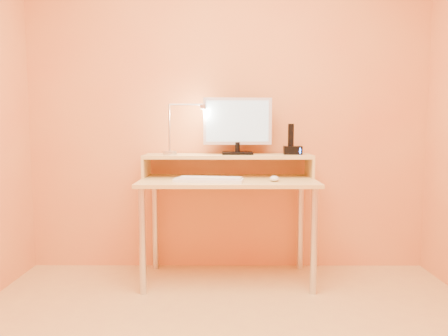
{
  "coord_description": "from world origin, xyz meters",
  "views": [
    {
      "loc": [
        -0.02,
        -1.78,
        1.09
      ],
      "look_at": [
        -0.03,
        1.13,
        0.8
      ],
      "focal_mm": 34.74,
      "sensor_mm": 36.0,
      "label": 1
    }
  ],
  "objects_px": {
    "lamp_base": "(170,153)",
    "keyboard": "(210,180)",
    "monitor_panel": "(238,121)",
    "mouse": "(274,178)",
    "remote_control": "(180,179)",
    "phone_dock": "(293,150)"
  },
  "relations": [
    {
      "from": "phone_dock",
      "to": "keyboard",
      "type": "relative_size",
      "value": 0.31
    },
    {
      "from": "mouse",
      "to": "remote_control",
      "type": "bearing_deg",
      "value": -178.45
    },
    {
      "from": "mouse",
      "to": "remote_control",
      "type": "xyz_separation_m",
      "value": [
        -0.63,
        0.03,
        -0.01
      ]
    },
    {
      "from": "monitor_panel",
      "to": "keyboard",
      "type": "bearing_deg",
      "value": -125.15
    },
    {
      "from": "monitor_panel",
      "to": "keyboard",
      "type": "distance_m",
      "value": 0.53
    },
    {
      "from": "monitor_panel",
      "to": "phone_dock",
      "type": "distance_m",
      "value": 0.45
    },
    {
      "from": "monitor_panel",
      "to": "lamp_base",
      "type": "relative_size",
      "value": 4.91
    },
    {
      "from": "monitor_panel",
      "to": "phone_dock",
      "type": "xyz_separation_m",
      "value": [
        0.4,
        -0.01,
        -0.21
      ]
    },
    {
      "from": "lamp_base",
      "to": "mouse",
      "type": "height_order",
      "value": "lamp_base"
    },
    {
      "from": "phone_dock",
      "to": "mouse",
      "type": "relative_size",
      "value": 1.2
    },
    {
      "from": "keyboard",
      "to": "monitor_panel",
      "type": "bearing_deg",
      "value": 67.79
    },
    {
      "from": "mouse",
      "to": "remote_control",
      "type": "distance_m",
      "value": 0.63
    },
    {
      "from": "monitor_panel",
      "to": "lamp_base",
      "type": "distance_m",
      "value": 0.54
    },
    {
      "from": "keyboard",
      "to": "mouse",
      "type": "height_order",
      "value": "mouse"
    },
    {
      "from": "monitor_panel",
      "to": "lamp_base",
      "type": "xyz_separation_m",
      "value": [
        -0.49,
        -0.04,
        -0.23
      ]
    },
    {
      "from": "lamp_base",
      "to": "phone_dock",
      "type": "xyz_separation_m",
      "value": [
        0.88,
        0.03,
        0.02
      ]
    },
    {
      "from": "monitor_panel",
      "to": "phone_dock",
      "type": "height_order",
      "value": "monitor_panel"
    },
    {
      "from": "monitor_panel",
      "to": "remote_control",
      "type": "distance_m",
      "value": 0.6
    },
    {
      "from": "phone_dock",
      "to": "keyboard",
      "type": "xyz_separation_m",
      "value": [
        -0.58,
        -0.3,
        -0.18
      ]
    },
    {
      "from": "lamp_base",
      "to": "keyboard",
      "type": "xyz_separation_m",
      "value": [
        0.3,
        -0.27,
        -0.16
      ]
    },
    {
      "from": "remote_control",
      "to": "phone_dock",
      "type": "bearing_deg",
      "value": 32.86
    },
    {
      "from": "lamp_base",
      "to": "remote_control",
      "type": "distance_m",
      "value": 0.28
    }
  ]
}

